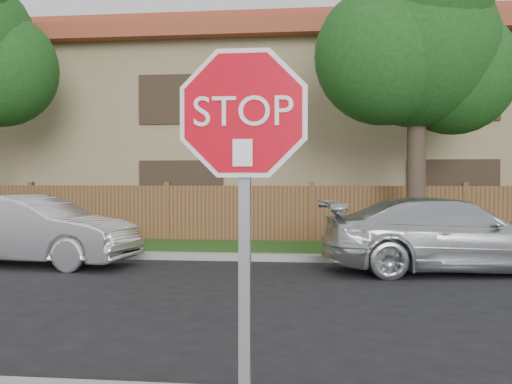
# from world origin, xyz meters

# --- Properties ---
(far_curb) EXTENTS (70.00, 0.30, 0.15)m
(far_curb) POSITION_xyz_m (0.00, 8.15, 0.07)
(far_curb) COLOR gray
(far_curb) RESTS_ON ground
(grass_strip) EXTENTS (70.00, 3.00, 0.12)m
(grass_strip) POSITION_xyz_m (0.00, 9.80, 0.06)
(grass_strip) COLOR #1E4714
(grass_strip) RESTS_ON ground
(fence) EXTENTS (70.00, 0.12, 1.60)m
(fence) POSITION_xyz_m (0.00, 11.40, 0.80)
(fence) COLOR #53371D
(fence) RESTS_ON ground
(apartment_building) EXTENTS (35.20, 9.20, 7.20)m
(apartment_building) POSITION_xyz_m (0.00, 17.00, 3.53)
(apartment_building) COLOR #917E5A
(apartment_building) RESTS_ON ground
(tree_mid) EXTENTS (4.80, 3.90, 7.35)m
(tree_mid) POSITION_xyz_m (2.52, 9.57, 4.87)
(tree_mid) COLOR #382B21
(tree_mid) RESTS_ON ground
(stop_sign) EXTENTS (1.01, 0.13, 2.55)m
(stop_sign) POSITION_xyz_m (-0.05, -1.48, 1.83)
(stop_sign) COLOR gray
(stop_sign) RESTS_ON sidewalk_near
(sedan_left) EXTENTS (4.55, 2.05, 1.45)m
(sedan_left) POSITION_xyz_m (-5.66, 6.89, 0.73)
(sedan_left) COLOR silver
(sedan_left) RESTS_ON ground
(sedan_right) EXTENTS (5.13, 2.67, 1.42)m
(sedan_right) POSITION_xyz_m (2.75, 6.98, 0.71)
(sedan_right) COLOR silver
(sedan_right) RESTS_ON ground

